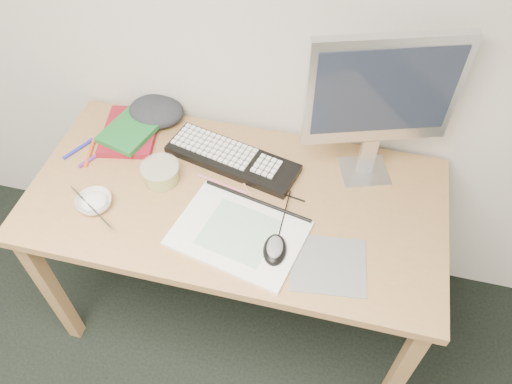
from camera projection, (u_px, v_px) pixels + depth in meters
desk at (236, 212)px, 1.74m from camera, size 1.40×0.70×0.75m
mousepad at (328, 265)px, 1.51m from camera, size 0.25×0.23×0.00m
sketchpad at (239, 233)px, 1.57m from camera, size 0.45×0.36×0.01m
keyboard at (232, 159)px, 1.77m from camera, size 0.50×0.26×0.03m
monitor at (382, 95)px, 1.49m from camera, size 0.45×0.19×0.54m
mouse at (275, 247)px, 1.51m from camera, size 0.08×0.12×0.04m
rice_bowl at (95, 203)px, 1.64m from camera, size 0.14×0.14×0.04m
chopsticks at (91, 207)px, 1.60m from camera, size 0.21×0.14×0.02m
fruit_tub at (161, 173)px, 1.70m from camera, size 0.13×0.13×0.06m
book_red at (130, 132)px, 1.86m from camera, size 0.24×0.29×0.03m
book_green at (132, 129)px, 1.84m from camera, size 0.22×0.26×0.02m
cloth_lump at (156, 111)px, 1.90m from camera, size 0.21×0.19×0.07m
pencil_pink at (222, 184)px, 1.71m from camera, size 0.19×0.05×0.01m
pencil_tan at (251, 195)px, 1.68m from camera, size 0.11×0.13×0.01m
pencil_black at (283, 194)px, 1.68m from camera, size 0.16×0.04×0.01m
marker_blue at (79, 148)px, 1.82m from camera, size 0.07×0.12×0.01m
marker_orange at (90, 152)px, 1.80m from camera, size 0.04×0.14×0.01m
marker_purple at (96, 156)px, 1.79m from camera, size 0.08×0.13×0.01m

